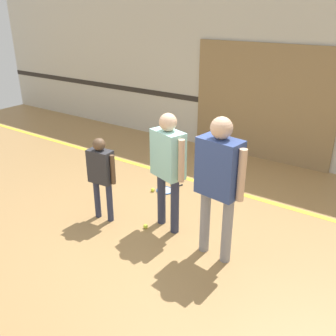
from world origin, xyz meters
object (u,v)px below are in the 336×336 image
object	(u,v)px
person_instructor	(168,160)
tennis_ball_near_instructor	(146,226)
person_student_left	(101,171)
person_student_right	(219,175)
tennis_ball_by_spare_racket	(153,190)
racket_spare_on_floor	(166,190)

from	to	relation	value
person_instructor	tennis_ball_near_instructor	xyz separation A→B (m)	(-0.24, -0.22, -1.01)
person_instructor	person_student_left	bearing A→B (deg)	-141.36
person_student_right	tennis_ball_by_spare_racket	xyz separation A→B (m)	(-1.71, 0.97, -1.10)
person_student_left	tennis_ball_near_instructor	bearing A→B (deg)	5.53
tennis_ball_near_instructor	tennis_ball_by_spare_racket	bearing A→B (deg)	121.67
tennis_ball_near_instructor	tennis_ball_by_spare_racket	xyz separation A→B (m)	(-0.61, 0.98, 0.00)
person_instructor	tennis_ball_near_instructor	size ratio (longest dim) A/B	25.56
racket_spare_on_floor	tennis_ball_by_spare_racket	bearing A→B (deg)	153.78
tennis_ball_near_instructor	racket_spare_on_floor	bearing A→B (deg)	111.16
person_student_left	person_student_right	distance (m)	1.82
person_student_left	tennis_ball_near_instructor	world-z (taller)	person_student_left
tennis_ball_by_spare_racket	person_instructor	bearing A→B (deg)	-42.02
person_instructor	person_student_right	distance (m)	0.89
racket_spare_on_floor	tennis_ball_by_spare_racket	distance (m)	0.23
person_student_right	tennis_ball_near_instructor	world-z (taller)	person_student_right
person_student_right	person_student_left	bearing A→B (deg)	12.37
racket_spare_on_floor	person_instructor	bearing A→B (deg)	-123.48
racket_spare_on_floor	tennis_ball_by_spare_racket	size ratio (longest dim) A/B	8.41
person_student_left	tennis_ball_by_spare_racket	distance (m)	1.35
tennis_ball_by_spare_racket	tennis_ball_near_instructor	bearing A→B (deg)	-58.33
tennis_ball_near_instructor	tennis_ball_by_spare_racket	size ratio (longest dim) A/B	1.00
person_instructor	person_student_left	world-z (taller)	person_instructor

